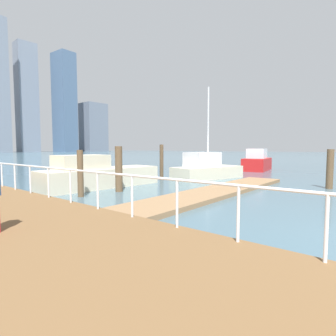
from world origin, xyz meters
TOP-DOWN VIEW (x-y plane):
  - ground_plane at (0.00, 20.00)m, footprint 300.00×300.00m
  - floating_dock at (3.09, 7.25)m, footprint 13.18×2.00m
  - boardwalk_railing at (-3.15, 8.83)m, footprint 0.06×28.39m
  - dock_piling_0 at (6.14, 13.00)m, footprint 0.26×0.26m
  - dock_piling_1 at (8.45, 3.39)m, footprint 0.34×0.34m
  - dock_piling_2 at (-1.13, 11.42)m, footprint 0.26×0.26m
  - dock_piling_4 at (0.88, 11.23)m, footprint 0.35×0.35m
  - moored_boat_0 at (8.38, 10.83)m, footprint 5.54×3.20m
  - moored_boat_1 at (1.08, 13.21)m, footprint 6.80×2.48m
  - moored_boat_3 at (17.55, 10.75)m, footprint 4.80×2.70m
  - skyline_tower_5 at (55.41, 146.92)m, footprint 9.80×8.10m
  - skyline_tower_6 at (70.01, 135.94)m, footprint 8.75×11.69m
  - skyline_tower_7 at (90.13, 138.94)m, footprint 13.46×11.46m

SIDE VIEW (x-z plane):
  - ground_plane at x=0.00m, z-range 0.00..0.00m
  - floating_dock at x=3.09m, z-range 0.00..0.18m
  - moored_boat_1 at x=1.08m, z-range -0.21..1.56m
  - moored_boat_0 at x=8.38m, z-range -2.45..3.85m
  - moored_boat_3 at x=17.55m, z-range -0.24..1.83m
  - dock_piling_2 at x=-1.13m, z-range 0.00..2.05m
  - dock_piling_1 at x=8.45m, z-range 0.00..2.07m
  - dock_piling_4 at x=0.88m, z-range 0.00..2.22m
  - dock_piling_0 at x=6.14m, z-range 0.00..2.37m
  - boardwalk_railing at x=-3.15m, z-range 0.68..1.76m
  - skyline_tower_7 at x=90.13m, z-range 0.00..28.47m
  - skyline_tower_6 at x=70.01m, z-range 0.00..51.97m
  - skyline_tower_5 at x=55.41m, z-range 0.00..55.38m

